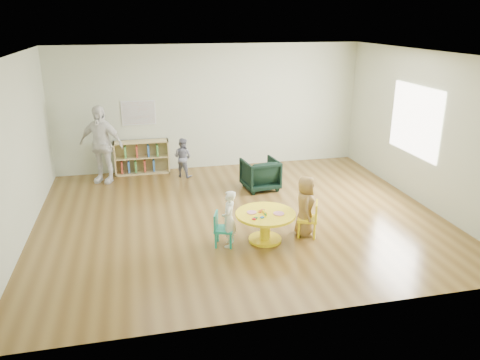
{
  "coord_description": "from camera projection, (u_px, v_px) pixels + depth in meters",
  "views": [
    {
      "loc": [
        -1.67,
        -7.46,
        3.36
      ],
      "look_at": [
        -0.05,
        -0.3,
        0.78
      ],
      "focal_mm": 35.0,
      "sensor_mm": 36.0,
      "label": 1
    }
  ],
  "objects": [
    {
      "name": "room",
      "position": [
        240.0,
        111.0,
        7.71
      ],
      "size": [
        7.1,
        7.0,
        2.8
      ],
      "color": "brown",
      "rests_on": "ground"
    },
    {
      "name": "child_right",
      "position": [
        305.0,
        206.0,
        7.47
      ],
      "size": [
        0.43,
        0.55,
        0.99
      ],
      "primitive_type": "imported",
      "rotation": [
        0.0,
        0.0,
        1.3
      ],
      "color": "gold",
      "rests_on": "ground"
    },
    {
      "name": "activity_table",
      "position": [
        265.0,
        222.0,
        7.31
      ],
      "size": [
        0.94,
        0.94,
        0.52
      ],
      "rotation": [
        0.0,
        0.0,
        0.33
      ],
      "color": "yellow",
      "rests_on": "ground"
    },
    {
      "name": "adult_caretaker",
      "position": [
        101.0,
        144.0,
        9.8
      ],
      "size": [
        1.05,
        0.77,
        1.65
      ],
      "primitive_type": "imported",
      "rotation": [
        0.0,
        0.0,
        -0.43
      ],
      "color": "white",
      "rests_on": "ground"
    },
    {
      "name": "armchair",
      "position": [
        260.0,
        174.0,
        9.53
      ],
      "size": [
        0.76,
        0.77,
        0.63
      ],
      "primitive_type": "imported",
      "rotation": [
        0.0,
        0.0,
        3.27
      ],
      "color": "black",
      "rests_on": "ground"
    },
    {
      "name": "bookshelf",
      "position": [
        141.0,
        157.0,
        10.5
      ],
      "size": [
        1.2,
        0.3,
        0.75
      ],
      "color": "tan",
      "rests_on": "ground"
    },
    {
      "name": "child_left",
      "position": [
        229.0,
        219.0,
        7.11
      ],
      "size": [
        0.31,
        0.38,
        0.9
      ],
      "primitive_type": "imported",
      "rotation": [
        0.0,
        0.0,
        -1.92
      ],
      "color": "white",
      "rests_on": "ground"
    },
    {
      "name": "toddler",
      "position": [
        183.0,
        157.0,
        10.25
      ],
      "size": [
        0.54,
        0.52,
        0.87
      ],
      "primitive_type": "imported",
      "rotation": [
        0.0,
        0.0,
        2.5
      ],
      "color": "#171D3B",
      "rests_on": "ground"
    },
    {
      "name": "kid_chair_right",
      "position": [
        310.0,
        218.0,
        7.48
      ],
      "size": [
        0.41,
        0.41,
        0.58
      ],
      "rotation": [
        0.0,
        0.0,
        1.17
      ],
      "color": "yellow",
      "rests_on": "ground"
    },
    {
      "name": "kid_chair_left",
      "position": [
        221.0,
        228.0,
        7.18
      ],
      "size": [
        0.36,
        0.36,
        0.54
      ],
      "rotation": [
        0.0,
        0.0,
        -1.89
      ],
      "color": "#1A927B",
      "rests_on": "ground"
    },
    {
      "name": "alphabet_poster",
      "position": [
        139.0,
        113.0,
        10.3
      ],
      "size": [
        0.74,
        0.01,
        0.54
      ],
      "color": "silver",
      "rests_on": "ground"
    }
  ]
}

